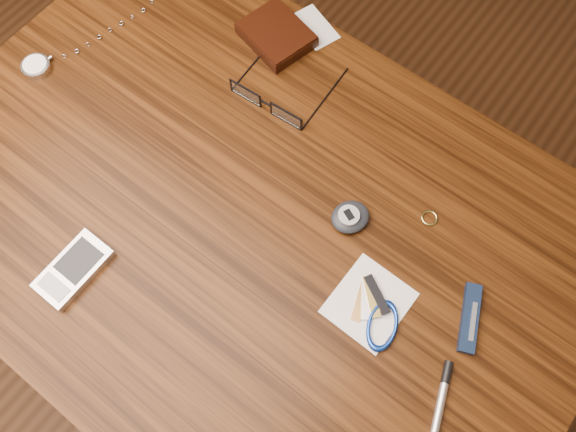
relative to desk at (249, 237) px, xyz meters
The scene contains 11 objects.
ground 0.65m from the desk, ahead, with size 3.80×3.80×0.00m, color #472814.
desk is the anchor object (origin of this frame).
wallet_and_card 0.33m from the desk, 119.02° to the left, with size 0.14×0.15×0.02m.
eyeglasses 0.21m from the desk, 116.96° to the left, with size 0.14×0.14×0.03m.
gold_ring 0.28m from the desk, 35.28° to the left, with size 0.02×0.02×0.00m, color tan.
pocket_watch 0.43m from the desk, behind, with size 0.08×0.33×0.01m.
pda_phone 0.27m from the desk, 122.07° to the right, with size 0.06×0.10×0.02m.
pedometer 0.19m from the desk, 33.12° to the left, with size 0.07×0.07×0.02m.
notepad_keys 0.25m from the desk, ahead, with size 0.11×0.11×0.01m.
pocket_knife 0.35m from the desk, 10.36° to the left, with size 0.06×0.09×0.01m.
silver_pen 0.38m from the desk, ahead, with size 0.05×0.13×0.01m.
Camera 1 is at (0.23, -0.21, 1.49)m, focal length 35.00 mm.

